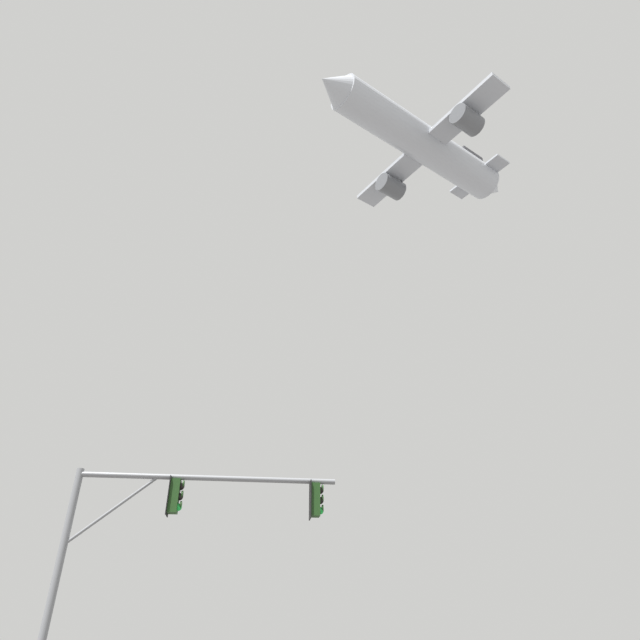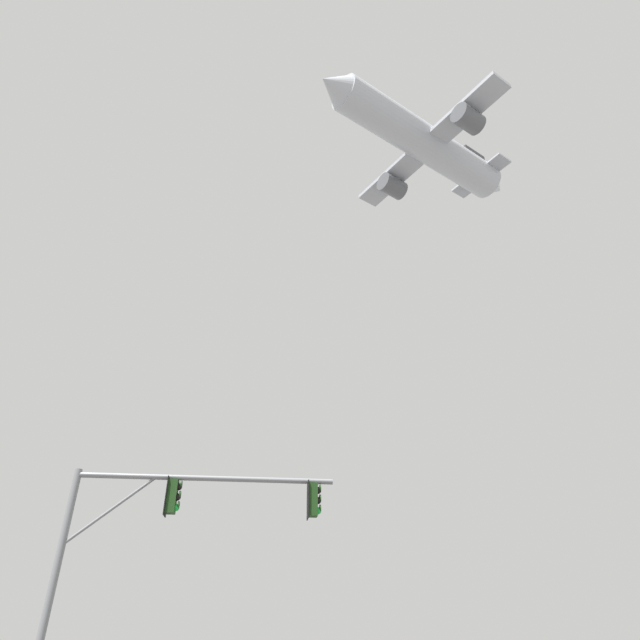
{
  "view_description": "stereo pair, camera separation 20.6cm",
  "coord_description": "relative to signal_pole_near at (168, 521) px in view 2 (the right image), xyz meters",
  "views": [
    {
      "loc": [
        0.8,
        -6.98,
        1.48
      ],
      "look_at": [
        0.15,
        16.39,
        15.42
      ],
      "focal_mm": 30.39,
      "sensor_mm": 36.0,
      "label": 1
    },
    {
      "loc": [
        1.0,
        -6.97,
        1.48
      ],
      "look_at": [
        0.15,
        16.39,
        15.42
      ],
      "focal_mm": 30.39,
      "sensor_mm": 36.0,
      "label": 2
    }
  ],
  "objects": [
    {
      "name": "signal_pole_near",
      "position": [
        0.0,
        0.0,
        0.0
      ],
      "size": [
        7.17,
        1.27,
        5.63
      ],
      "color": "slate",
      "rests_on": "ground"
    },
    {
      "name": "airplane",
      "position": [
        13.15,
        20.89,
        38.4
      ],
      "size": [
        20.34,
        16.57,
        6.38
      ],
      "color": "#B7BCC6"
    }
  ]
}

